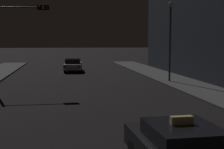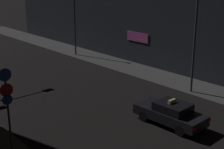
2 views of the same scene
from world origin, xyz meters
TOP-DOWN VIEW (x-y plane):
  - sidewalk_right at (8.13, 24.39)m, footprint 3.37×52.78m
  - far_car at (-0.13, 36.68)m, footprint 2.20×4.59m
  - traffic_light_overhead at (-4.76, 24.28)m, footprint 4.07×0.42m
  - street_lamp_far_block at (7.34, 26.12)m, footprint 0.38×0.38m

SIDE VIEW (x-z plane):
  - sidewalk_right at x=8.13m, z-range 0.00..0.13m
  - far_car at x=-0.13m, z-range 0.02..1.44m
  - street_lamp_far_block at x=7.34m, z-range 0.76..7.14m
  - traffic_light_overhead at x=-4.76m, z-range 1.27..7.24m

